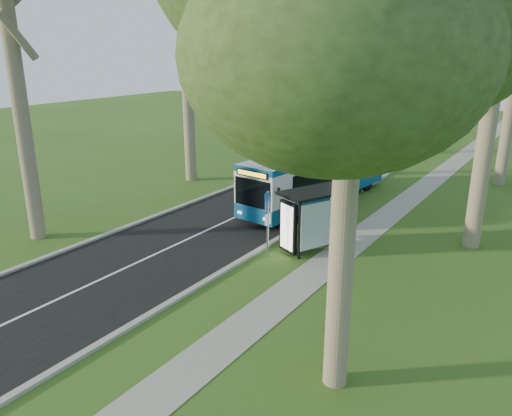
# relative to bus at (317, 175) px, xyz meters

# --- Properties ---
(ground) EXTENTS (120.00, 120.00, 0.00)m
(ground) POSITION_rel_bus_xyz_m (1.24, -8.10, -1.57)
(ground) COLOR #32541A
(ground) RESTS_ON ground
(road) EXTENTS (7.00, 100.00, 0.02)m
(road) POSITION_rel_bus_xyz_m (-2.26, 1.90, -1.56)
(road) COLOR black
(road) RESTS_ON ground
(kerb_east) EXTENTS (0.25, 100.00, 0.12)m
(kerb_east) POSITION_rel_bus_xyz_m (1.24, 1.90, -1.51)
(kerb_east) COLOR #9E9B93
(kerb_east) RESTS_ON ground
(kerb_west) EXTENTS (0.25, 100.00, 0.12)m
(kerb_west) POSITION_rel_bus_xyz_m (-5.76, 1.90, -1.51)
(kerb_west) COLOR #9E9B93
(kerb_west) RESTS_ON ground
(centre_line) EXTENTS (0.12, 100.00, 0.00)m
(centre_line) POSITION_rel_bus_xyz_m (-2.26, 1.90, -1.55)
(centre_line) COLOR white
(centre_line) RESTS_ON road
(footpath) EXTENTS (1.50, 100.00, 0.02)m
(footpath) POSITION_rel_bus_xyz_m (4.24, 1.90, -1.56)
(footpath) COLOR gray
(footpath) RESTS_ON ground
(bus) EXTENTS (3.58, 11.64, 3.03)m
(bus) POSITION_rel_bus_xyz_m (0.00, 0.00, 0.00)
(bus) COLOR white
(bus) RESTS_ON ground
(bus_stop_sign) EXTENTS (0.09, 0.40, 2.87)m
(bus_stop_sign) POSITION_rel_bus_xyz_m (1.85, -8.13, 0.20)
(bus_stop_sign) COLOR gray
(bus_stop_sign) RESTS_ON ground
(bus_shelter) EXTENTS (2.75, 3.45, 2.62)m
(bus_shelter) POSITION_rel_bus_xyz_m (3.15, -6.60, 0.28)
(bus_shelter) COLOR black
(bus_shelter) RESTS_ON ground
(litter_bin) EXTENTS (0.59, 0.59, 1.03)m
(litter_bin) POSITION_rel_bus_xyz_m (2.58, -6.13, -1.05)
(litter_bin) COLOR black
(litter_bin) RESTS_ON ground
(car_white) EXTENTS (1.75, 4.19, 1.42)m
(car_white) POSITION_rel_bus_xyz_m (-6.86, 17.75, -0.86)
(car_white) COLOR silver
(car_white) RESTS_ON ground
(car_silver) EXTENTS (2.16, 4.95, 1.58)m
(car_silver) POSITION_rel_bus_xyz_m (-8.15, 19.70, -0.78)
(car_silver) COLOR #98999F
(car_silver) RESTS_ON ground
(tree_west_d) EXTENTS (5.20, 5.20, 16.77)m
(tree_west_d) POSITION_rel_bus_xyz_m (-9.76, 19.90, 10.84)
(tree_west_d) COLOR #7A6B56
(tree_west_d) RESTS_ON ground
(tree_west_e) EXTENTS (5.20, 5.20, 16.72)m
(tree_west_e) POSITION_rel_bus_xyz_m (-7.26, 29.90, 10.80)
(tree_west_e) COLOR #7A6B56
(tree_west_e) RESTS_ON ground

